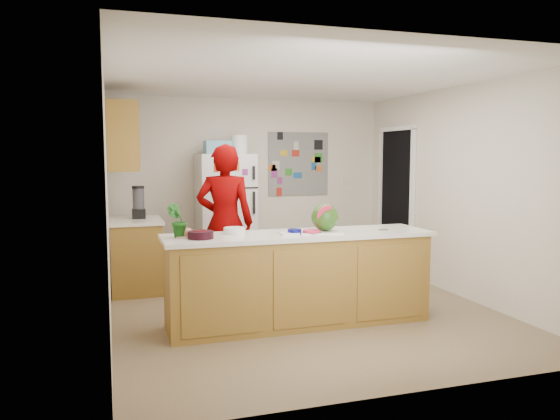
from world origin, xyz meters
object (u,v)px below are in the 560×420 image
object	(u,v)px
refrigerator	(225,215)
watermelon	(325,217)
cherry_bowl	(201,235)
person	(225,223)

from	to	relation	value
refrigerator	watermelon	distance (m)	2.45
watermelon	cherry_bowl	xyz separation A→B (m)	(-1.26, -0.07, -0.11)
cherry_bowl	watermelon	bearing A→B (deg)	3.01
person	watermelon	size ratio (longest dim) A/B	6.70
refrigerator	person	bearing A→B (deg)	-101.85
watermelon	cherry_bowl	size ratio (longest dim) A/B	1.15
refrigerator	watermelon	bearing A→B (deg)	-77.65
refrigerator	person	distance (m)	1.28
person	watermelon	world-z (taller)	person
person	cherry_bowl	distance (m)	1.29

